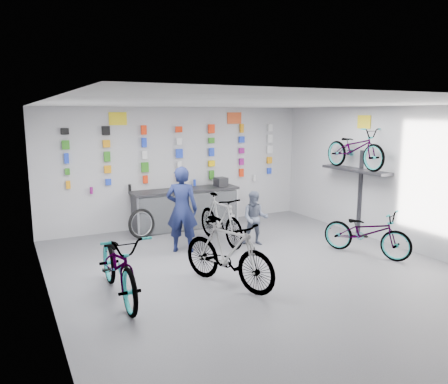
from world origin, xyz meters
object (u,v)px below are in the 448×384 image
counter (186,209)px  bike_left (119,264)px  clerk (182,209)px  bike_center (228,253)px  bike_service (221,219)px  customer (255,218)px  bike_right (367,232)px

counter → bike_left: (-2.51, -3.44, 0.06)m
counter → clerk: 1.92m
bike_center → bike_service: (0.99, 2.25, -0.03)m
bike_center → customer: bearing=26.2°
bike_left → clerk: bearing=45.6°
bike_service → clerk: bearing=-173.2°
bike_left → clerk: size_ratio=1.17×
bike_service → customer: (0.61, -0.46, 0.05)m
counter → bike_left: size_ratio=1.29×
bike_left → clerk: (1.74, 1.74, 0.35)m
bike_right → bike_service: 3.08m
bike_right → bike_service: bike_service is taller
counter → customer: 2.15m
bike_left → bike_right: size_ratio=1.15×
bike_left → customer: 3.63m
bike_left → customer: bearing=24.2°
bike_right → counter: bearing=100.4°
bike_center → customer: 2.40m
bike_center → bike_service: bearing=44.2°
bike_center → bike_right: size_ratio=1.05×
bike_center → bike_left: bearing=147.0°
customer → bike_service: bearing=175.6°
bike_left → bike_right: 4.98m
bike_center → clerk: (0.02, 2.07, 0.32)m
bike_right → bike_service: (-2.26, 2.09, 0.07)m
bike_left → bike_service: size_ratio=1.15×
bike_left → clerk: 2.48m
bike_center → customer: customer is taller
bike_center → clerk: clerk is taller
bike_right → bike_center: bearing=159.0°
clerk → bike_right: bearing=-178.2°
counter → bike_center: bike_center is taller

